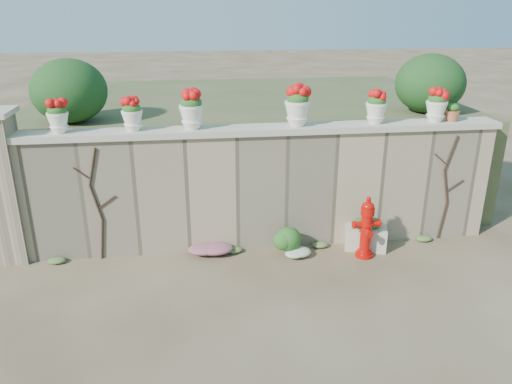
{
  "coord_description": "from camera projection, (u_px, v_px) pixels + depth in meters",
  "views": [
    {
      "loc": [
        -1.11,
        -6.05,
        3.98
      ],
      "look_at": [
        -0.14,
        1.4,
        1.12
      ],
      "focal_mm": 35.0,
      "sensor_mm": 36.0,
      "label": 1
    }
  ],
  "objects": [
    {
      "name": "vine_right",
      "position": [
        446.0,
        187.0,
        8.66
      ],
      "size": [
        0.6,
        0.04,
        1.91
      ],
      "color": "black",
      "rests_on": "ground"
    },
    {
      "name": "wall_cap",
      "position": [
        261.0,
        130.0,
        8.1
      ],
      "size": [
        8.1,
        0.52,
        0.1
      ],
      "primitive_type": "cube",
      "color": "#BFB7A1",
      "rests_on": "stone_wall"
    },
    {
      "name": "urn_pot_3",
      "position": [
        297.0,
        106.0,
        8.04
      ],
      "size": [
        0.41,
        0.41,
        0.65
      ],
      "color": "white",
      "rests_on": "wall_cap"
    },
    {
      "name": "fire_hydrant",
      "position": [
        366.0,
        227.0,
        8.18
      ],
      "size": [
        0.45,
        0.32,
        1.06
      ],
      "rotation": [
        0.0,
        0.0,
        0.04
      ],
      "color": "#B80C07",
      "rests_on": "ground"
    },
    {
      "name": "back_shrub_right",
      "position": [
        430.0,
        84.0,
        9.44
      ],
      "size": [
        1.3,
        1.3,
        1.1
      ],
      "primitive_type": "ellipsoid",
      "color": "#143814",
      "rests_on": "raised_fill"
    },
    {
      "name": "back_shrub_left",
      "position": [
        69.0,
        91.0,
        8.65
      ],
      "size": [
        1.3,
        1.3,
        1.1
      ],
      "primitive_type": "ellipsoid",
      "color": "#143814",
      "rests_on": "raised_fill"
    },
    {
      "name": "urn_pot_0",
      "position": [
        58.0,
        117.0,
        7.61
      ],
      "size": [
        0.33,
        0.33,
        0.51
      ],
      "color": "white",
      "rests_on": "wall_cap"
    },
    {
      "name": "urn_pot_2",
      "position": [
        191.0,
        110.0,
        7.84
      ],
      "size": [
        0.39,
        0.39,
        0.61
      ],
      "color": "white",
      "rests_on": "wall_cap"
    },
    {
      "name": "gate_pillar",
      "position": [
        1.0,
        187.0,
        7.88
      ],
      "size": [
        0.72,
        0.72,
        2.48
      ],
      "color": "#9C8968",
      "rests_on": "ground"
    },
    {
      "name": "vine_left",
      "position": [
        97.0,
        203.0,
        7.95
      ],
      "size": [
        0.6,
        0.04,
        1.91
      ],
      "color": "black",
      "rests_on": "ground"
    },
    {
      "name": "raised_fill",
      "position": [
        242.0,
        142.0,
        11.44
      ],
      "size": [
        9.0,
        6.0,
        2.0
      ],
      "primitive_type": "cube",
      "color": "#384C23",
      "rests_on": "ground"
    },
    {
      "name": "planter_box",
      "position": [
        366.0,
        234.0,
        8.56
      ],
      "size": [
        0.77,
        0.59,
        0.57
      ],
      "rotation": [
        0.0,
        0.0,
        -0.3
      ],
      "color": "#BFB7A1",
      "rests_on": "ground"
    },
    {
      "name": "terracotta_pot",
      "position": [
        452.0,
        113.0,
        8.43
      ],
      "size": [
        0.24,
        0.24,
        0.29
      ],
      "color": "#AC5A34",
      "rests_on": "wall_cap"
    },
    {
      "name": "white_flowers",
      "position": [
        301.0,
        253.0,
        8.26
      ],
      "size": [
        0.55,
        0.44,
        0.2
      ],
      "primitive_type": "ellipsoid",
      "color": "white",
      "rests_on": "ground"
    },
    {
      "name": "urn_pot_5",
      "position": [
        437.0,
        105.0,
        8.34
      ],
      "size": [
        0.36,
        0.36,
        0.56
      ],
      "color": "white",
      "rests_on": "wall_cap"
    },
    {
      "name": "ground",
      "position": [
        278.0,
        299.0,
        7.16
      ],
      "size": [
        80.0,
        80.0,
        0.0
      ],
      "primitive_type": "plane",
      "color": "#4F3D27",
      "rests_on": "ground"
    },
    {
      "name": "stone_wall",
      "position": [
        261.0,
        190.0,
        8.47
      ],
      "size": [
        8.0,
        0.4,
        2.0
      ],
      "primitive_type": "cube",
      "color": "#9C8968",
      "rests_on": "ground"
    },
    {
      "name": "green_shrub",
      "position": [
        290.0,
        238.0,
        8.26
      ],
      "size": [
        0.69,
        0.62,
        0.65
      ],
      "primitive_type": "ellipsoid",
      "color": "#1E5119",
      "rests_on": "ground"
    },
    {
      "name": "urn_pot_4",
      "position": [
        376.0,
        107.0,
        8.22
      ],
      "size": [
        0.35,
        0.35,
        0.55
      ],
      "color": "white",
      "rests_on": "wall_cap"
    },
    {
      "name": "magenta_clump",
      "position": [
        214.0,
        246.0,
        8.42
      ],
      "size": [
        0.99,
        0.66,
        0.27
      ],
      "primitive_type": "ellipsoid",
      "color": "#CB2882",
      "rests_on": "ground"
    },
    {
      "name": "urn_pot_1",
      "position": [
        132.0,
        115.0,
        7.75
      ],
      "size": [
        0.33,
        0.33,
        0.51
      ],
      "color": "white",
      "rests_on": "wall_cap"
    }
  ]
}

